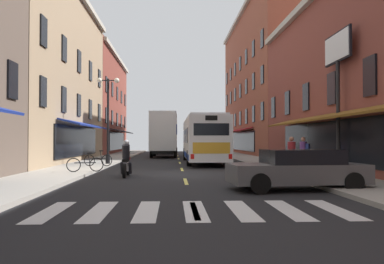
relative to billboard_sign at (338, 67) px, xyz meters
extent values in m
cube|color=black|center=(-7.05, 1.46, -5.07)|extent=(34.80, 80.00, 0.10)
cube|color=#DBCC4C|center=(-7.05, -8.54, -5.01)|extent=(0.14, 2.40, 0.01)
cube|color=#DBCC4C|center=(-7.05, -2.04, -5.01)|extent=(0.14, 2.40, 0.01)
cube|color=#DBCC4C|center=(-7.05, 4.46, -5.01)|extent=(0.14, 2.40, 0.01)
cube|color=#DBCC4C|center=(-7.05, 10.96, -5.01)|extent=(0.14, 2.40, 0.01)
cube|color=#DBCC4C|center=(-7.05, 17.46, -5.01)|extent=(0.14, 2.40, 0.01)
cube|color=#DBCC4C|center=(-7.05, 23.96, -5.01)|extent=(0.14, 2.40, 0.01)
cube|color=#DBCC4C|center=(-7.05, 30.46, -5.01)|extent=(0.14, 2.40, 0.01)
cube|color=#DBCC4C|center=(-7.05, 36.96, -5.01)|extent=(0.14, 2.40, 0.01)
cube|color=silver|center=(-10.35, -8.54, -5.01)|extent=(0.50, 2.80, 0.01)
cube|color=silver|center=(-9.25, -8.54, -5.01)|extent=(0.50, 2.80, 0.01)
cube|color=silver|center=(-8.15, -8.54, -5.01)|extent=(0.50, 2.80, 0.01)
cube|color=silver|center=(-7.05, -8.54, -5.01)|extent=(0.50, 2.80, 0.01)
cube|color=silver|center=(-5.95, -8.54, -5.01)|extent=(0.50, 2.80, 0.01)
cube|color=silver|center=(-4.85, -8.54, -5.01)|extent=(0.50, 2.80, 0.01)
cube|color=silver|center=(-3.75, -8.54, -5.01)|extent=(0.50, 2.80, 0.01)
cube|color=#A39E93|center=(-12.95, 1.46, -4.95)|extent=(3.00, 80.00, 0.14)
cube|color=#A39E93|center=(-1.15, 1.46, -4.95)|extent=(3.00, 80.00, 0.14)
cube|color=black|center=(-14.41, -0.54, -0.82)|extent=(0.10, 1.00, 1.60)
cube|color=#9E8466|center=(-18.45, 11.46, 1.34)|extent=(8.00, 19.90, 12.71)
cube|color=black|center=(-14.41, 11.46, -3.47)|extent=(0.10, 12.00, 2.10)
cube|color=navy|center=(-13.70, 11.46, -2.27)|extent=(1.38, 11.20, 0.44)
cube|color=black|center=(-14.41, 3.46, -0.82)|extent=(0.10, 1.00, 1.60)
cube|color=black|center=(-14.41, 7.46, -0.82)|extent=(0.10, 1.00, 1.60)
cube|color=black|center=(-14.41, 11.46, -0.82)|extent=(0.10, 1.00, 1.60)
cube|color=black|center=(-14.41, 15.46, -0.82)|extent=(0.10, 1.00, 1.60)
cube|color=black|center=(-14.41, 19.46, -0.82)|extent=(0.10, 1.00, 1.60)
cube|color=black|center=(-14.41, 3.46, 2.38)|extent=(0.10, 1.00, 1.60)
cube|color=black|center=(-14.41, 7.46, 2.38)|extent=(0.10, 1.00, 1.60)
cube|color=black|center=(-14.41, 11.46, 2.38)|extent=(0.10, 1.00, 1.60)
cube|color=black|center=(-14.41, 15.46, 2.38)|extent=(0.10, 1.00, 1.60)
cube|color=black|center=(-14.41, 19.46, 2.38)|extent=(0.10, 1.00, 1.60)
cube|color=brown|center=(-18.45, 31.46, 1.04)|extent=(8.00, 19.90, 12.11)
cube|color=#B2AD9E|center=(-14.35, 31.46, 6.74)|extent=(0.44, 19.40, 0.40)
cube|color=black|center=(-14.41, 31.46, -3.47)|extent=(0.10, 12.00, 2.10)
cube|color=black|center=(-13.70, 31.46, -2.27)|extent=(1.38, 11.20, 0.44)
cube|color=black|center=(-14.41, 23.46, -0.82)|extent=(0.10, 1.00, 1.60)
cube|color=black|center=(-14.41, 27.46, -0.82)|extent=(0.10, 1.00, 1.60)
cube|color=black|center=(-14.41, 31.46, -0.82)|extent=(0.10, 1.00, 1.60)
cube|color=black|center=(-14.41, 35.46, -0.82)|extent=(0.10, 1.00, 1.60)
cube|color=black|center=(-14.41, 39.46, -0.82)|extent=(0.10, 1.00, 1.60)
cube|color=black|center=(-14.41, 23.46, 2.38)|extent=(0.10, 1.00, 1.60)
cube|color=black|center=(-14.41, 27.46, 2.38)|extent=(0.10, 1.00, 1.60)
cube|color=black|center=(-14.41, 31.46, 2.38)|extent=(0.10, 1.00, 1.60)
cube|color=black|center=(-14.41, 35.46, 2.38)|extent=(0.10, 1.00, 1.60)
cube|color=black|center=(-14.41, 39.46, 2.38)|extent=(0.10, 1.00, 1.60)
cube|color=black|center=(0.31, 1.46, -3.47)|extent=(0.10, 16.00, 2.10)
cube|color=brown|center=(-0.40, 1.46, -2.27)|extent=(1.38, 14.93, 0.44)
cube|color=black|center=(0.31, -2.35, -0.82)|extent=(0.10, 1.00, 1.60)
cube|color=black|center=(0.31, 1.46, -0.82)|extent=(0.10, 1.00, 1.60)
cube|color=black|center=(0.31, 5.27, -0.82)|extent=(0.10, 1.00, 1.60)
cube|color=black|center=(0.31, 9.08, -0.82)|extent=(0.10, 1.00, 1.60)
cube|color=black|center=(0.31, 12.89, -0.82)|extent=(0.10, 1.00, 1.60)
cube|color=brown|center=(4.35, 28.13, 3.25)|extent=(8.00, 26.57, 16.53)
cube|color=#B2AD9E|center=(0.25, 28.13, 11.16)|extent=(0.44, 26.07, 0.40)
cube|color=black|center=(0.31, 28.13, -3.47)|extent=(0.10, 16.00, 2.10)
cube|color=maroon|center=(-0.40, 28.13, -2.27)|extent=(1.38, 14.93, 0.44)
cube|color=black|center=(0.31, 16.70, -0.82)|extent=(0.10, 1.00, 1.60)
cube|color=black|center=(0.31, 20.51, -0.82)|extent=(0.10, 1.00, 1.60)
cube|color=black|center=(0.31, 24.32, -0.82)|extent=(0.10, 1.00, 1.60)
cube|color=black|center=(0.31, 28.13, -0.82)|extent=(0.10, 1.00, 1.60)
cube|color=black|center=(0.31, 31.94, -0.82)|extent=(0.10, 1.00, 1.60)
cube|color=black|center=(0.31, 35.75, -0.82)|extent=(0.10, 1.00, 1.60)
cube|color=black|center=(0.31, 39.56, -0.82)|extent=(0.10, 1.00, 1.60)
cube|color=black|center=(0.31, 16.70, 2.38)|extent=(0.10, 1.00, 1.60)
cube|color=black|center=(0.31, 20.51, 2.38)|extent=(0.10, 1.00, 1.60)
cube|color=black|center=(0.31, 24.32, 2.38)|extent=(0.10, 1.00, 1.60)
cube|color=black|center=(0.31, 28.13, 2.38)|extent=(0.10, 1.00, 1.60)
cube|color=black|center=(0.31, 31.94, 2.38)|extent=(0.10, 1.00, 1.60)
cube|color=black|center=(0.31, 35.75, 2.38)|extent=(0.10, 1.00, 1.60)
cube|color=black|center=(0.31, 39.56, 2.38)|extent=(0.10, 1.00, 1.60)
cube|color=black|center=(0.31, 16.70, 5.58)|extent=(0.10, 1.00, 1.60)
cube|color=black|center=(0.31, 20.51, 5.58)|extent=(0.10, 1.00, 1.60)
cube|color=black|center=(0.31, 24.32, 5.58)|extent=(0.10, 1.00, 1.60)
cube|color=black|center=(0.31, 28.13, 5.58)|extent=(0.10, 1.00, 1.60)
cube|color=black|center=(0.31, 31.94, 5.58)|extent=(0.10, 1.00, 1.60)
cube|color=black|center=(0.31, 35.75, 5.58)|extent=(0.10, 1.00, 1.60)
cube|color=black|center=(0.31, 39.56, 5.58)|extent=(0.10, 1.00, 1.60)
cylinder|color=black|center=(0.00, 0.00, -2.30)|extent=(0.18, 0.18, 5.16)
cylinder|color=black|center=(0.00, 0.00, -4.76)|extent=(0.40, 0.40, 0.24)
cube|color=black|center=(0.00, 0.00, 0.89)|extent=(0.10, 2.74, 1.39)
cube|color=silver|center=(-0.06, 0.00, 0.89)|extent=(0.04, 2.58, 1.23)
cube|color=silver|center=(0.06, 0.00, 0.89)|extent=(0.04, 2.58, 1.23)
cube|color=white|center=(-5.36, 10.86, -3.27)|extent=(2.57, 11.89, 2.79)
cube|color=silver|center=(-5.36, 10.86, -1.81)|extent=(2.37, 10.69, 0.16)
cube|color=black|center=(-5.36, 11.16, -3.07)|extent=(2.61, 9.49, 0.96)
cube|color=#193899|center=(-5.36, 10.86, -4.42)|extent=(2.60, 11.49, 0.36)
cube|color=black|center=(-5.37, 16.76, -3.07)|extent=(2.25, 0.12, 1.10)
cube|color=black|center=(-5.35, 4.95, -2.75)|extent=(2.05, 0.12, 0.70)
cube|color=gold|center=(-5.35, 4.94, -3.82)|extent=(2.15, 0.10, 0.64)
cube|color=black|center=(-5.35, 4.94, -2.09)|extent=(0.70, 0.10, 0.28)
cube|color=red|center=(-6.44, 4.93, -4.32)|extent=(0.20, 0.08, 0.28)
cube|color=red|center=(-4.25, 4.93, -4.32)|extent=(0.20, 0.08, 0.28)
cylinder|color=black|center=(-6.54, 14.80, -4.52)|extent=(0.30, 1.00, 1.00)
cylinder|color=black|center=(-4.19, 14.80, -4.52)|extent=(0.30, 1.00, 1.00)
cylinder|color=black|center=(-6.53, 7.41, -4.52)|extent=(0.30, 1.00, 1.00)
cylinder|color=black|center=(-4.18, 7.41, -4.52)|extent=(0.30, 1.00, 1.00)
cube|color=black|center=(-8.33, 23.61, -3.47)|extent=(2.34, 2.13, 2.40)
cube|color=black|center=(-8.31, 24.61, -2.62)|extent=(2.00, 0.14, 0.80)
cube|color=silver|center=(-8.42, 19.78, -2.55)|extent=(2.52, 5.63, 3.53)
cube|color=navy|center=(-7.20, 19.75, -2.38)|extent=(0.13, 3.35, 0.90)
cube|color=black|center=(-8.39, 20.82, -4.47)|extent=(2.06, 7.30, 0.24)
cylinder|color=black|center=(-9.44, 23.43, -4.57)|extent=(0.30, 0.91, 0.90)
cylinder|color=black|center=(-7.24, 23.38, -4.57)|extent=(0.30, 0.91, 0.90)
cylinder|color=black|center=(-9.53, 18.96, -4.57)|extent=(0.30, 0.91, 0.90)
cylinder|color=black|center=(-7.33, 18.92, -4.57)|extent=(0.30, 0.91, 0.90)
cube|color=silver|center=(-8.48, 29.57, -4.42)|extent=(1.81, 4.69, 0.72)
cube|color=black|center=(-8.48, 29.38, -3.85)|extent=(1.65, 2.53, 0.47)
cube|color=red|center=(-9.19, 27.24, -4.15)|extent=(0.20, 0.06, 0.14)
cube|color=red|center=(-7.75, 27.24, -4.15)|extent=(0.20, 0.06, 0.14)
cylinder|color=black|center=(-9.33, 31.21, -4.70)|extent=(0.22, 0.64, 0.64)
cylinder|color=black|center=(-7.63, 31.21, -4.70)|extent=(0.22, 0.64, 0.64)
cylinder|color=black|center=(-9.33, 27.92, -4.70)|extent=(0.22, 0.64, 0.64)
cylinder|color=black|center=(-7.62, 27.92, -4.70)|extent=(0.22, 0.64, 0.64)
cube|color=#515154|center=(-3.50, -4.87, -4.47)|extent=(4.52, 2.21, 0.62)
cube|color=black|center=(-3.32, -4.86, -3.94)|extent=(2.49, 1.90, 0.50)
cube|color=red|center=(-1.27, -5.49, -4.25)|extent=(0.07, 0.20, 0.14)
cube|color=red|center=(-1.38, -3.95, -4.25)|extent=(0.07, 0.20, 0.14)
cylinder|color=black|center=(-4.92, -5.88, -4.70)|extent=(0.65, 0.27, 0.64)
cylinder|color=black|center=(-5.05, -4.09, -4.70)|extent=(0.65, 0.27, 0.64)
cylinder|color=black|center=(-1.94, -5.66, -4.70)|extent=(0.65, 0.27, 0.64)
cylinder|color=black|center=(-2.07, -3.87, -4.70)|extent=(0.65, 0.27, 0.64)
cylinder|color=black|center=(-9.64, 0.91, -4.71)|extent=(0.10, 0.62, 0.62)
cylinder|color=black|center=(-9.65, -0.54, -4.71)|extent=(0.12, 0.62, 0.62)
cylinder|color=#B2B2B7|center=(-9.64, 0.79, -4.41)|extent=(0.07, 0.33, 0.68)
ellipsoid|color=maroon|center=(-9.65, 0.37, -4.21)|extent=(0.32, 0.56, 0.28)
cube|color=black|center=(-9.65, -0.03, -4.28)|extent=(0.26, 0.56, 0.12)
cube|color=#B2B2B7|center=(-9.65, 0.19, -4.62)|extent=(0.24, 0.40, 0.30)
cylinder|color=#B2B2B7|center=(-9.65, 0.69, -4.00)|extent=(0.62, 0.04, 0.04)
cylinder|color=black|center=(-9.65, 0.04, -3.89)|extent=(0.34, 0.46, 0.66)
sphere|color=#B2B2B7|center=(-9.65, 0.15, -3.49)|extent=(0.26, 0.26, 0.26)
cylinder|color=black|center=(-9.83, 0.07, -4.62)|extent=(0.14, 0.36, 0.56)
cylinder|color=black|center=(-9.47, 0.07, -4.62)|extent=(0.14, 0.36, 0.56)
torus|color=black|center=(-12.42, 5.61, -4.55)|extent=(0.66, 0.17, 0.66)
torus|color=black|center=(-11.38, 5.41, -4.55)|extent=(0.66, 0.17, 0.66)
cylinder|color=black|center=(-11.90, 5.51, -4.45)|extent=(0.99, 0.23, 0.04)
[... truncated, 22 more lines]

